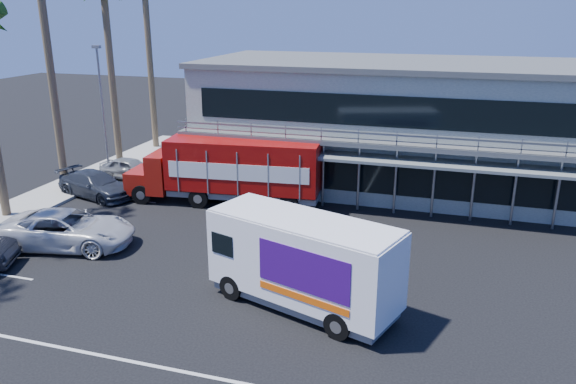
# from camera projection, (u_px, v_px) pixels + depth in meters

# --- Properties ---
(ground) EXTENTS (120.00, 120.00, 0.00)m
(ground) POSITION_uv_depth(u_px,v_px,m) (262.00, 283.00, 21.86)
(ground) COLOR black
(ground) RESTS_ON ground
(building) EXTENTS (22.40, 12.00, 7.30)m
(building) POSITION_uv_depth(u_px,v_px,m) (392.00, 123.00, 33.47)
(building) COLOR gray
(building) RESTS_ON ground
(curb_strip) EXTENTS (3.00, 32.00, 0.16)m
(curb_strip) POSITION_uv_depth(u_px,v_px,m) (46.00, 198.00, 31.43)
(curb_strip) COLOR #A5A399
(curb_strip) RESTS_ON ground
(palm_e) EXTENTS (2.80, 2.80, 12.25)m
(palm_e) POSITION_uv_depth(u_px,v_px,m) (104.00, 1.00, 34.44)
(palm_e) COLOR brown
(palm_e) RESTS_ON ground
(light_pole_far) EXTENTS (0.50, 0.25, 8.09)m
(light_pole_far) POSITION_uv_depth(u_px,v_px,m) (102.00, 106.00, 34.38)
(light_pole_far) COLOR gray
(light_pole_far) RESTS_ON ground
(red_truck) EXTENTS (10.79, 3.51, 3.57)m
(red_truck) POSITION_uv_depth(u_px,v_px,m) (231.00, 168.00, 30.22)
(red_truck) COLOR maroon
(red_truck) RESTS_ON ground
(white_van) EXTENTS (7.26, 4.43, 3.35)m
(white_van) POSITION_uv_depth(u_px,v_px,m) (303.00, 261.00, 19.57)
(white_van) COLOR white
(white_van) RESTS_ON ground
(parked_car_c) EXTENTS (6.34, 3.86, 1.64)m
(parked_car_c) POSITION_uv_depth(u_px,v_px,m) (67.00, 229.00, 24.95)
(parked_car_c) COLOR silver
(parked_car_c) RESTS_ON ground
(parked_car_d) EXTENTS (5.26, 3.26, 1.42)m
(parked_car_d) POSITION_uv_depth(u_px,v_px,m) (96.00, 185.00, 31.64)
(parked_car_d) COLOR #292E37
(parked_car_d) RESTS_ON ground
(parked_car_e) EXTENTS (4.10, 1.94, 1.35)m
(parked_car_e) POSITION_uv_depth(u_px,v_px,m) (130.00, 169.00, 34.92)
(parked_car_e) COLOR gray
(parked_car_e) RESTS_ON ground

